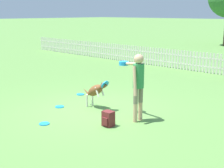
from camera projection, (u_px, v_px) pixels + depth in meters
The scene contains 8 objects.
ground_plane at pixel (93, 111), 8.86m from camera, with size 240.00×240.00×0.00m, color #5B8C42.
handler_person at pixel (137, 79), 7.82m from camera, with size 1.01×0.69×1.73m.
leaping_dog at pixel (96, 90), 8.98m from camera, with size 1.03×0.32×0.88m.
frisbee_near_handler at pixel (44, 124), 7.78m from camera, with size 0.26×0.26×0.02m.
frisbee_near_dog at pixel (60, 107), 9.18m from camera, with size 0.26×0.26×0.02m.
frisbee_midfield at pixel (80, 94), 10.56m from camera, with size 0.26×0.26×0.02m.
backpack_on_grass at pixel (108, 119), 7.61m from camera, with size 0.27×0.25×0.38m.
picket_fence at pixel (213, 64), 14.01m from camera, with size 27.16×0.04×0.94m.
Camera 1 is at (6.23, -5.76, 2.73)m, focal length 50.00 mm.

